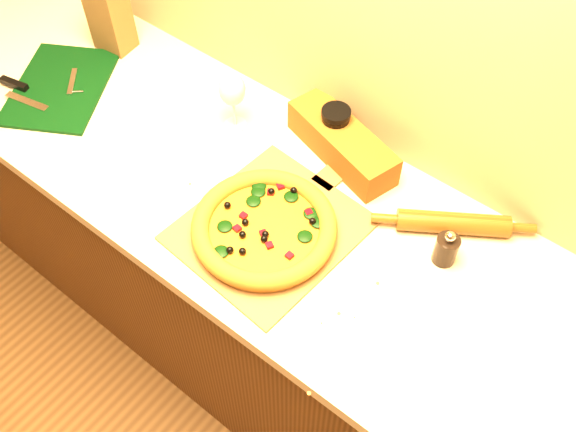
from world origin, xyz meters
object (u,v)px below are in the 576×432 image
object	(u,v)px
rolling_pin	(453,223)
dark_jar	(335,128)
pizza_peel	(274,225)
cutting_board	(59,87)
pepper_grinder	(446,249)
pizza	(264,228)
wine_glass	(232,91)

from	to	relation	value
rolling_pin	dark_jar	world-z (taller)	dark_jar
pizza_peel	rolling_pin	size ratio (longest dim) A/B	1.68
cutting_board	dark_jar	world-z (taller)	dark_jar
pepper_grinder	dark_jar	size ratio (longest dim) A/B	0.84
pizza	pepper_grinder	bearing A→B (deg)	29.15
cutting_board	pizza_peel	bearing A→B (deg)	-29.77
cutting_board	rolling_pin	xyz separation A→B (m)	(1.17, 0.27, 0.02)
pizza_peel	pepper_grinder	size ratio (longest dim) A/B	5.53
pepper_grinder	wine_glass	world-z (taller)	wine_glass
rolling_pin	wine_glass	size ratio (longest dim) A/B	1.94
dark_jar	wine_glass	bearing A→B (deg)	-156.80
dark_jar	cutting_board	bearing A→B (deg)	-157.45
wine_glass	dark_jar	xyz separation A→B (m)	(0.26, 0.11, -0.06)
pizza	wine_glass	world-z (taller)	wine_glass
pizza_peel	pizza	size ratio (longest dim) A/B	1.64
pepper_grinder	wine_glass	bearing A→B (deg)	177.30
dark_jar	rolling_pin	bearing A→B (deg)	-7.95
pepper_grinder	dark_jar	bearing A→B (deg)	161.31
pepper_grinder	cutting_board	bearing A→B (deg)	-171.63
pizza_peel	pepper_grinder	distance (m)	0.42
pizza_peel	rolling_pin	bearing A→B (deg)	41.20
rolling_pin	dark_jar	xyz separation A→B (m)	(-0.40, 0.06, 0.04)
pizza	cutting_board	distance (m)	0.82
pizza_peel	pepper_grinder	bearing A→B (deg)	29.01
pepper_grinder	dark_jar	world-z (taller)	dark_jar
rolling_pin	pizza_peel	bearing A→B (deg)	-143.03
dark_jar	pizza_peel	bearing A→B (deg)	-81.27
pizza	pepper_grinder	distance (m)	0.44
rolling_pin	pepper_grinder	bearing A→B (deg)	-72.29
pizza_peel	cutting_board	distance (m)	0.82
pizza	dark_jar	distance (m)	0.36
cutting_board	wine_glass	distance (m)	0.57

